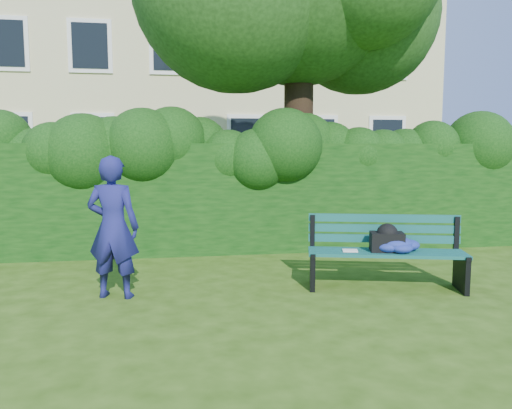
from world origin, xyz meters
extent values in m
plane|color=#2C4B0F|center=(0.00, 0.00, 0.00)|extent=(80.00, 80.00, 0.00)
cube|color=#CFC58A|center=(0.00, 14.00, 6.00)|extent=(16.00, 8.00, 12.00)
cube|color=white|center=(-6.00, 9.98, 2.00)|extent=(1.30, 0.08, 1.60)
cube|color=black|center=(-6.00, 9.94, 2.00)|extent=(1.05, 0.04, 1.35)
cube|color=white|center=(-3.60, 9.98, 2.00)|extent=(1.30, 0.08, 1.60)
cube|color=black|center=(-3.60, 9.94, 2.00)|extent=(1.05, 0.04, 1.35)
cube|color=white|center=(-1.20, 9.98, 2.00)|extent=(1.30, 0.08, 1.60)
cube|color=black|center=(-1.20, 9.94, 2.00)|extent=(1.05, 0.04, 1.35)
cube|color=white|center=(1.20, 9.98, 2.00)|extent=(1.30, 0.08, 1.60)
cube|color=black|center=(1.20, 9.94, 2.00)|extent=(1.05, 0.04, 1.35)
cube|color=white|center=(3.60, 9.98, 2.00)|extent=(1.30, 0.08, 1.60)
cube|color=black|center=(3.60, 9.94, 2.00)|extent=(1.05, 0.04, 1.35)
cube|color=white|center=(6.00, 9.98, 2.00)|extent=(1.30, 0.08, 1.60)
cube|color=black|center=(6.00, 9.94, 2.00)|extent=(1.05, 0.04, 1.35)
cube|color=white|center=(-6.00, 9.98, 4.80)|extent=(1.30, 0.08, 1.60)
cube|color=black|center=(-6.00, 9.94, 4.80)|extent=(1.05, 0.04, 1.35)
cube|color=white|center=(-3.60, 9.98, 4.80)|extent=(1.30, 0.08, 1.60)
cube|color=black|center=(-3.60, 9.94, 4.80)|extent=(1.05, 0.04, 1.35)
cube|color=white|center=(-1.20, 9.98, 4.80)|extent=(1.30, 0.08, 1.60)
cube|color=black|center=(-1.20, 9.94, 4.80)|extent=(1.05, 0.04, 1.35)
cube|color=white|center=(1.20, 9.98, 4.80)|extent=(1.30, 0.08, 1.60)
cube|color=black|center=(1.20, 9.94, 4.80)|extent=(1.05, 0.04, 1.35)
cube|color=white|center=(3.60, 9.98, 4.80)|extent=(1.30, 0.08, 1.60)
cube|color=black|center=(3.60, 9.94, 4.80)|extent=(1.05, 0.04, 1.35)
cube|color=white|center=(6.00, 9.98, 4.80)|extent=(1.30, 0.08, 1.60)
cube|color=black|center=(6.00, 9.94, 4.80)|extent=(1.05, 0.04, 1.35)
cube|color=black|center=(0.00, 2.20, 0.90)|extent=(10.00, 1.00, 1.80)
cylinder|color=black|center=(1.18, 2.96, 2.32)|extent=(0.54, 0.54, 4.63)
sphere|color=#193711|center=(2.48, 3.36, 4.26)|extent=(2.99, 2.99, 2.99)
cube|color=#0D4543|center=(1.40, -0.67, 0.45)|extent=(1.87, 0.57, 0.04)
cube|color=#0D4543|center=(1.43, -0.55, 0.45)|extent=(1.87, 0.57, 0.04)
cube|color=#0D4543|center=(1.46, -0.44, 0.45)|extent=(1.87, 0.57, 0.04)
cube|color=#0D4543|center=(1.49, -0.32, 0.45)|extent=(1.87, 0.57, 0.04)
cube|color=#0D4543|center=(1.51, -0.24, 0.58)|extent=(1.85, 0.50, 0.10)
cube|color=#0D4543|center=(1.51, -0.23, 0.71)|extent=(1.85, 0.50, 0.10)
cube|color=#0D4543|center=(1.52, -0.22, 0.84)|extent=(1.85, 0.50, 0.10)
cube|color=black|center=(0.57, -0.27, 0.22)|extent=(0.18, 0.50, 0.44)
cube|color=black|center=(0.64, -0.02, 0.65)|extent=(0.07, 0.07, 0.45)
cube|color=black|center=(0.56, -0.32, 0.44)|extent=(0.16, 0.42, 0.05)
cube|color=black|center=(2.32, -0.72, 0.22)|extent=(0.18, 0.50, 0.44)
cube|color=black|center=(2.38, -0.47, 0.65)|extent=(0.07, 0.07, 0.45)
cube|color=black|center=(2.31, -0.77, 0.44)|extent=(0.16, 0.42, 0.05)
cube|color=white|center=(1.00, -0.43, 0.48)|extent=(0.21, 0.17, 0.02)
cube|color=black|center=(1.45, -0.50, 0.59)|extent=(0.45, 0.35, 0.23)
imported|color=navy|center=(-1.81, -0.33, 0.82)|extent=(0.68, 0.53, 1.65)
camera|label=1|loc=(-1.08, -6.17, 1.73)|focal=35.00mm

